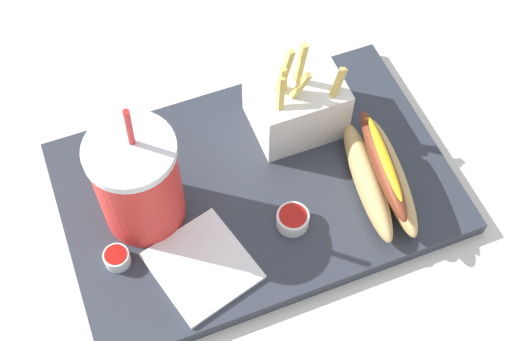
% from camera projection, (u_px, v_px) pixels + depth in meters
% --- Properties ---
extents(ground_plane, '(2.40, 2.40, 0.02)m').
position_uv_depth(ground_plane, '(256.00, 196.00, 0.88)').
color(ground_plane, silver).
extents(food_tray, '(0.47, 0.31, 0.02)m').
position_uv_depth(food_tray, '(256.00, 188.00, 0.86)').
color(food_tray, '#2D333D').
rests_on(food_tray, ground_plane).
extents(soda_cup, '(0.10, 0.10, 0.20)m').
position_uv_depth(soda_cup, '(138.00, 182.00, 0.78)').
color(soda_cup, red).
rests_on(soda_cup, food_tray).
extents(fries_basket, '(0.11, 0.09, 0.15)m').
position_uv_depth(fries_basket, '(296.00, 103.00, 0.87)').
color(fries_basket, white).
rests_on(fries_basket, food_tray).
extents(hot_dog_1, '(0.08, 0.18, 0.07)m').
position_uv_depth(hot_dog_1, '(380.00, 175.00, 0.83)').
color(hot_dog_1, tan).
rests_on(hot_dog_1, food_tray).
extents(ketchup_cup_1, '(0.04, 0.04, 0.02)m').
position_uv_depth(ketchup_cup_1, '(293.00, 219.00, 0.82)').
color(ketchup_cup_1, white).
rests_on(ketchup_cup_1, food_tray).
extents(ketchup_cup_2, '(0.03, 0.03, 0.02)m').
position_uv_depth(ketchup_cup_2, '(117.00, 258.00, 0.79)').
color(ketchup_cup_2, white).
rests_on(ketchup_cup_2, food_tray).
extents(napkin_stack, '(0.13, 0.13, 0.01)m').
position_uv_depth(napkin_stack, '(202.00, 266.00, 0.79)').
color(napkin_stack, white).
rests_on(napkin_stack, food_tray).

